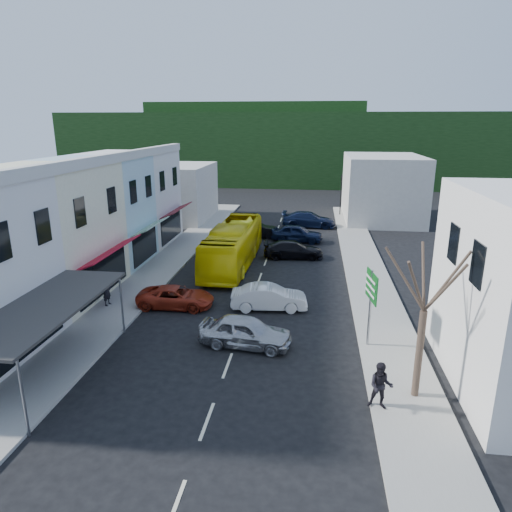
{
  "coord_description": "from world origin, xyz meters",
  "views": [
    {
      "loc": [
        3.6,
        -21.92,
        10.49
      ],
      "look_at": [
        0.0,
        6.0,
        2.2
      ],
      "focal_mm": 32.0,
      "sensor_mm": 36.0,
      "label": 1
    }
  ],
  "objects": [
    {
      "name": "ground",
      "position": [
        0.0,
        0.0,
        0.0
      ],
      "size": [
        120.0,
        120.0,
        0.0
      ],
      "primitive_type": "plane",
      "color": "black",
      "rests_on": "ground"
    },
    {
      "name": "sidewalk_left",
      "position": [
        -7.5,
        10.0,
        0.07
      ],
      "size": [
        3.0,
        52.0,
        0.15
      ],
      "primitive_type": "cube",
      "color": "gray",
      "rests_on": "ground"
    },
    {
      "name": "sidewalk_right",
      "position": [
        7.5,
        10.0,
        0.07
      ],
      "size": [
        3.0,
        52.0,
        0.15
      ],
      "primitive_type": "cube",
      "color": "gray",
      "rests_on": "ground"
    },
    {
      "name": "shopfront_row",
      "position": [
        -12.49,
        5.0,
        4.0
      ],
      "size": [
        8.25,
        30.0,
        8.0
      ],
      "color": "silver",
      "rests_on": "ground"
    },
    {
      "name": "distant_block_left",
      "position": [
        -12.0,
        27.0,
        3.0
      ],
      "size": [
        8.0,
        10.0,
        6.0
      ],
      "primitive_type": "cube",
      "color": "#B7B2A8",
      "rests_on": "ground"
    },
    {
      "name": "distant_block_right",
      "position": [
        11.0,
        30.0,
        3.5
      ],
      "size": [
        8.0,
        12.0,
        7.0
      ],
      "primitive_type": "cube",
      "color": "#B7B2A8",
      "rests_on": "ground"
    },
    {
      "name": "hillside",
      "position": [
        -1.45,
        65.09,
        6.73
      ],
      "size": [
        80.0,
        26.0,
        14.0
      ],
      "color": "black",
      "rests_on": "ground"
    },
    {
      "name": "bus",
      "position": [
        -2.33,
        10.66,
        1.55
      ],
      "size": [
        2.76,
        11.65,
        3.1
      ],
      "primitive_type": "imported",
      "rotation": [
        0.0,
        0.0,
        -0.02
      ],
      "color": "yellow",
      "rests_on": "ground"
    },
    {
      "name": "car_silver",
      "position": [
        0.52,
        -2.05,
        0.7
      ],
      "size": [
        4.58,
        2.31,
        1.4
      ],
      "primitive_type": "imported",
      "rotation": [
        0.0,
        0.0,
        1.45
      ],
      "color": "#AFB0B4",
      "rests_on": "ground"
    },
    {
      "name": "car_white",
      "position": [
        1.19,
        2.65,
        0.7
      ],
      "size": [
        4.56,
        2.24,
        1.4
      ],
      "primitive_type": "imported",
      "rotation": [
        0.0,
        0.0,
        1.67
      ],
      "color": "silver",
      "rests_on": "ground"
    },
    {
      "name": "car_red",
      "position": [
        -4.27,
        2.26,
        0.7
      ],
      "size": [
        4.64,
        2.0,
        1.4
      ],
      "primitive_type": "imported",
      "rotation": [
        0.0,
        0.0,
        1.59
      ],
      "color": "maroon",
      "rests_on": "ground"
    },
    {
      "name": "car_black_near",
      "position": [
        2.08,
        13.27,
        0.7
      ],
      "size": [
        4.64,
        2.22,
        1.4
      ],
      "primitive_type": "imported",
      "rotation": [
        0.0,
        0.0,
        1.66
      ],
      "color": "black",
      "rests_on": "ground"
    },
    {
      "name": "car_navy_mid",
      "position": [
        2.15,
        18.53,
        0.7
      ],
      "size": [
        4.61,
        2.39,
        1.4
      ],
      "primitive_type": "imported",
      "rotation": [
        0.0,
        0.0,
        1.43
      ],
      "color": "black",
      "rests_on": "ground"
    },
    {
      "name": "car_black_far",
      "position": [
        -1.88,
        19.52,
        0.7
      ],
      "size": [
        4.6,
        2.38,
        1.4
      ],
      "primitive_type": "imported",
      "rotation": [
        0.0,
        0.0,
        1.71
      ],
      "color": "black",
      "rests_on": "ground"
    },
    {
      "name": "car_navy_far",
      "position": [
        3.11,
        24.68,
        0.7
      ],
      "size": [
        4.54,
        1.93,
        1.4
      ],
      "primitive_type": "imported",
      "rotation": [
        0.0,
        0.0,
        1.55
      ],
      "color": "black",
      "rests_on": "ground"
    },
    {
      "name": "pedestrian_left",
      "position": [
        -8.22,
        1.68,
        1.0
      ],
      "size": [
        0.47,
        0.65,
        1.7
      ],
      "primitive_type": "imported",
      "rotation": [
        0.0,
        0.0,
        1.44
      ],
      "color": "black",
      "rests_on": "sidewalk_left"
    },
    {
      "name": "pedestrian_right",
      "position": [
        6.3,
        -6.59,
        1.0
      ],
      "size": [
        0.76,
        0.54,
        1.7
      ],
      "primitive_type": "imported",
      "rotation": [
        0.0,
        0.0,
        -0.15
      ],
      "color": "black",
      "rests_on": "sidewalk_right"
    },
    {
      "name": "direction_sign",
      "position": [
        6.4,
        -1.42,
        1.96
      ],
      "size": [
        0.75,
        1.82,
        3.92
      ],
      "primitive_type": null,
      "rotation": [
        0.0,
        0.0,
        0.16
      ],
      "color": "#0C5017",
      "rests_on": "ground"
    },
    {
      "name": "street_tree",
      "position": [
        7.81,
        -5.53,
        3.72
      ],
      "size": [
        2.37,
        2.37,
        7.44
      ],
      "primitive_type": null,
      "rotation": [
        0.0,
        0.0,
        0.01
      ],
      "color": "#362920",
      "rests_on": "ground"
    },
    {
      "name": "traffic_signal",
      "position": [
        6.6,
        31.2,
        2.38
      ],
      "size": [
        0.7,
        1.06,
        4.75
      ],
      "primitive_type": null,
      "rotation": [
        0.0,
        0.0,
        3.02
      ],
      "color": "black",
      "rests_on": "ground"
    }
  ]
}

